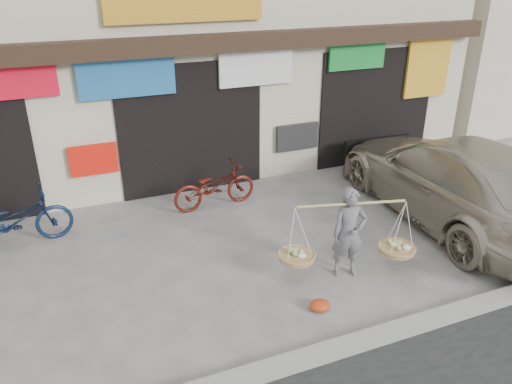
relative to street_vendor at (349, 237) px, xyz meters
name	(u,v)px	position (x,y,z in m)	size (l,w,h in m)	color
ground	(257,274)	(-1.30, 0.52, -0.66)	(70.00, 70.00, 0.00)	gray
kerb	(319,355)	(-1.30, -1.48, -0.60)	(70.00, 0.25, 0.12)	gray
shophouse_block	(153,9)	(-1.30, 6.94, 2.79)	(14.00, 6.32, 7.00)	beige
street_vendor	(349,237)	(0.00, 0.00, 0.00)	(2.11, 0.97, 1.45)	slate
bike_0	(14,221)	(-4.77, 2.85, -0.17)	(0.66, 1.89, 0.99)	#10213D
bike_2	(214,186)	(-1.16, 3.05, -0.22)	(0.59, 1.69, 0.89)	#54160E
suv	(453,179)	(2.86, 0.95, 0.12)	(2.47, 5.52, 1.57)	#AEA18C
red_bag	(320,305)	(-0.82, -0.64, -0.59)	(0.31, 0.25, 0.14)	#B93611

